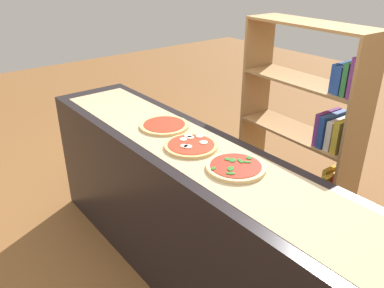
{
  "coord_description": "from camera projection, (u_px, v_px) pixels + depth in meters",
  "views": [
    {
      "loc": [
        1.52,
        -1.21,
        1.91
      ],
      "look_at": [
        0.0,
        0.0,
        0.97
      ],
      "focal_mm": 36.22,
      "sensor_mm": 36.0,
      "label": 1
    }
  ],
  "objects": [
    {
      "name": "ground_plane",
      "position": [
        192.0,
        274.0,
        2.58
      ],
      "size": [
        12.0,
        12.0,
        0.0
      ],
      "primitive_type": "plane",
      "color": "brown"
    },
    {
      "name": "counter",
      "position": [
        192.0,
        216.0,
        2.37
      ],
      "size": [
        2.65,
        0.56,
        0.95
      ],
      "primitive_type": "cube",
      "color": "black",
      "rests_on": "ground_plane"
    },
    {
      "name": "parchment_paper",
      "position": [
        192.0,
        147.0,
        2.16
      ],
      "size": [
        2.41,
        0.43,
        0.0
      ],
      "primitive_type": "cube",
      "color": "tan",
      "rests_on": "counter"
    },
    {
      "name": "pizza_plain_0",
      "position": [
        164.0,
        125.0,
        2.42
      ],
      "size": [
        0.31,
        0.31,
        0.02
      ],
      "color": "#DBB26B",
      "rests_on": "parchment_paper"
    },
    {
      "name": "pizza_mozzarella_1",
      "position": [
        191.0,
        145.0,
        2.16
      ],
      "size": [
        0.3,
        0.3,
        0.03
      ],
      "color": "#DBB26B",
      "rests_on": "parchment_paper"
    },
    {
      "name": "pizza_spinach_2",
      "position": [
        236.0,
        167.0,
        1.93
      ],
      "size": [
        0.3,
        0.3,
        0.03
      ],
      "color": "#E5C17F",
      "rests_on": "parchment_paper"
    },
    {
      "name": "bookshelf",
      "position": [
        311.0,
        144.0,
        2.72
      ],
      "size": [
        0.93,
        0.33,
        1.53
      ],
      "color": "#A87A47",
      "rests_on": "ground_plane"
    }
  ]
}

